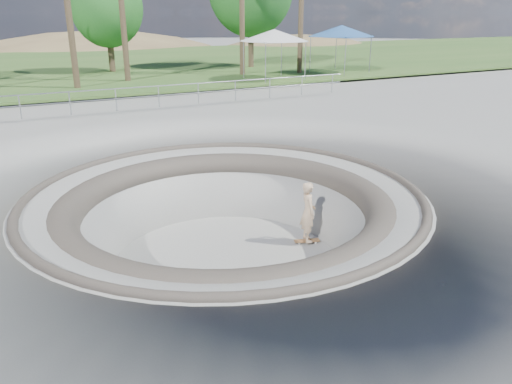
% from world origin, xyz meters
% --- Properties ---
extents(ground, '(180.00, 180.00, 0.00)m').
position_xyz_m(ground, '(0.00, 0.00, 0.00)').
color(ground, '#969691').
rests_on(ground, ground).
extents(skate_bowl, '(14.00, 14.00, 4.10)m').
position_xyz_m(skate_bowl, '(0.00, 0.00, -1.83)').
color(skate_bowl, '#969691').
rests_on(skate_bowl, ground).
extents(grass_strip, '(180.00, 36.00, 0.12)m').
position_xyz_m(grass_strip, '(0.00, 34.00, 0.22)').
color(grass_strip, '#335923').
rests_on(grass_strip, ground).
extents(distant_hills, '(103.20, 45.00, 28.60)m').
position_xyz_m(distant_hills, '(3.78, 57.17, -7.02)').
color(distant_hills, brown).
rests_on(distant_hills, ground).
extents(safety_railing, '(25.00, 0.06, 1.03)m').
position_xyz_m(safety_railing, '(0.00, 12.00, 0.69)').
color(safety_railing, '#95999D').
rests_on(safety_railing, ground).
extents(skateboard, '(0.77, 0.44, 0.08)m').
position_xyz_m(skateboard, '(2.52, -0.13, -1.84)').
color(skateboard, brown).
rests_on(skateboard, ground).
extents(skater, '(0.57, 0.73, 1.77)m').
position_xyz_m(skater, '(2.52, -0.13, -0.94)').
color(skater, '#CEAB85').
rests_on(skater, skateboard).
extents(canopy_white, '(6.21, 6.21, 3.14)m').
position_xyz_m(canopy_white, '(11.64, 18.00, 3.03)').
color(canopy_white, '#95999D').
rests_on(canopy_white, ground).
extents(canopy_blue, '(6.24, 6.24, 3.30)m').
position_xyz_m(canopy_blue, '(17.82, 19.17, 3.17)').
color(canopy_blue, '#95999D').
rests_on(canopy_blue, ground).
extents(bushy_tree_mid, '(5.11, 4.65, 7.38)m').
position_xyz_m(bushy_tree_mid, '(3.24, 27.48, 4.74)').
color(bushy_tree_mid, brown).
rests_on(bushy_tree_mid, ground).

